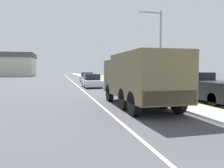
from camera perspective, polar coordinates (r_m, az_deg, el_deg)
ground_plane at (r=41.08m, az=-10.59°, el=0.90°), size 180.00×180.00×0.00m
lane_centre_stripe at (r=41.08m, az=-10.59°, el=0.90°), size 0.12×120.00×0.00m
sidewalk_right at (r=41.58m, az=-4.39°, el=1.07°), size 1.80×120.00×0.12m
grass_strip_right at (r=42.53m, az=1.47°, el=1.08°), size 7.00×120.00×0.02m
military_truck at (r=12.15m, az=7.27°, el=1.81°), size 2.53×7.04×2.93m
car_nearest_ahead at (r=25.52m, az=-5.33°, el=0.73°), size 1.94×4.55×1.55m
car_second_ahead at (r=35.94m, az=-6.62°, el=1.66°), size 1.93×4.81×1.59m
pickup_truck at (r=15.60m, az=23.12°, el=-0.81°), size 2.09×5.26×1.86m
lamp_post at (r=16.03m, az=11.79°, el=9.92°), size 1.69×0.24×6.08m
utility_box at (r=17.45m, az=15.59°, el=-1.94°), size 0.55×0.45×0.70m
building_distant at (r=72.64m, az=-25.15°, el=4.61°), size 14.44×13.02×6.86m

